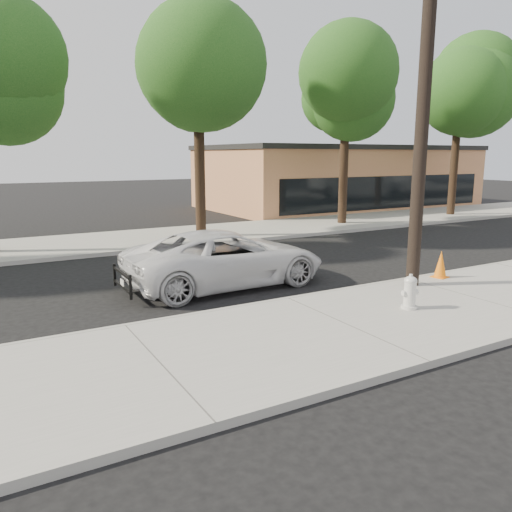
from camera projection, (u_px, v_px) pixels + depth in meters
name	position (u px, v px, depth m)	size (l,w,h in m)	color
ground	(247.00, 285.00, 14.01)	(120.00, 120.00, 0.00)	black
near_sidewalk	(346.00, 327.00, 10.33)	(90.00, 4.40, 0.15)	gray
far_sidewalk	(151.00, 239.00, 21.24)	(90.00, 5.00, 0.15)	gray
curb_near	(288.00, 301.00, 12.21)	(90.00, 0.12, 0.16)	#9E9B93
building_main	(338.00, 178.00, 34.99)	(18.00, 10.00, 4.00)	#B7714C
utility_pole	(423.00, 109.00, 12.52)	(1.40, 0.34, 9.00)	black
tree_c	(204.00, 71.00, 20.22)	(4.96, 4.80, 9.55)	black
tree_d	(351.00, 97.00, 24.46)	(4.50, 4.35, 8.75)	black
tree_e	(464.00, 99.00, 28.09)	(4.80, 4.65, 9.25)	black
police_cruiser	(227.00, 258.00, 13.78)	(2.59, 5.61, 1.56)	silver
fire_hydrant	(410.00, 293.00, 11.28)	(0.40, 0.36, 0.75)	silver
traffic_cone	(441.00, 264.00, 14.16)	(0.46, 0.46, 0.77)	orange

